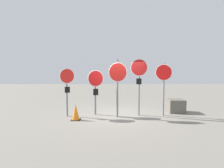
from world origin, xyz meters
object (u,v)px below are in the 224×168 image
at_px(stop_sign_2, 118,78).
at_px(traffic_cone_0, 76,112).
at_px(stop_sign_3, 139,75).
at_px(stop_sign_1, 96,84).
at_px(stop_sign_0, 67,83).
at_px(storage_crate, 176,106).
at_px(stop_sign_4, 164,78).

distance_m(stop_sign_2, traffic_cone_0, 2.34).
bearing_deg(stop_sign_3, stop_sign_1, -166.29).
xyz_separation_m(stop_sign_3, traffic_cone_0, (-2.79, -0.78, -1.58)).
height_order(stop_sign_0, stop_sign_2, stop_sign_2).
distance_m(stop_sign_0, traffic_cone_0, 1.44).
xyz_separation_m(stop_sign_0, stop_sign_3, (3.30, 0.19, 0.37)).
distance_m(stop_sign_0, stop_sign_1, 1.31).
bearing_deg(traffic_cone_0, stop_sign_0, 130.45).
xyz_separation_m(traffic_cone_0, storage_crate, (4.77, 1.46, -0.01)).
xyz_separation_m(stop_sign_2, storage_crate, (2.97, 1.00, -1.43)).
distance_m(stop_sign_0, stop_sign_4, 4.44).
distance_m(stop_sign_0, stop_sign_2, 2.32).
relative_size(stop_sign_2, storage_crate, 3.31).
relative_size(stop_sign_1, storage_crate, 2.71).
bearing_deg(storage_crate, traffic_cone_0, -162.97).
height_order(stop_sign_0, stop_sign_1, stop_sign_0).
distance_m(stop_sign_4, storage_crate, 1.81).
bearing_deg(traffic_cone_0, storage_crate, 17.03).
xyz_separation_m(stop_sign_1, stop_sign_3, (2.03, -0.13, 0.44)).
xyz_separation_m(stop_sign_0, traffic_cone_0, (0.50, -0.59, -1.21)).
distance_m(stop_sign_1, stop_sign_4, 3.18).
relative_size(stop_sign_1, traffic_cone_0, 3.15).
bearing_deg(stop_sign_1, stop_sign_0, 167.10).
distance_m(stop_sign_4, traffic_cone_0, 4.24).
height_order(stop_sign_2, stop_sign_3, stop_sign_3).
relative_size(stop_sign_2, stop_sign_4, 1.06).
relative_size(stop_sign_0, stop_sign_1, 1.04).
bearing_deg(stop_sign_4, storage_crate, 69.77).
xyz_separation_m(stop_sign_2, stop_sign_4, (2.13, 0.29, -0.00)).
bearing_deg(stop_sign_0, storage_crate, -24.56).
xyz_separation_m(stop_sign_0, stop_sign_2, (2.30, -0.13, 0.22)).
height_order(stop_sign_4, traffic_cone_0, stop_sign_4).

